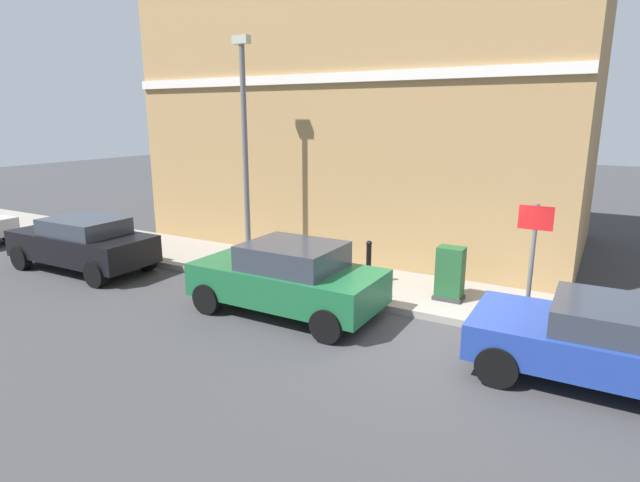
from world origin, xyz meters
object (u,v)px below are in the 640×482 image
car_blue (625,345)px  car_black (83,243)px  bollard_near_cabinet (369,261)px  lamppost (245,143)px  utility_cabinet (450,275)px  car_green (288,277)px  street_sign (533,247)px

car_blue → car_black: 12.31m
car_black → bollard_near_cabinet: (2.28, -7.17, -0.05)m
car_black → lamppost: size_ratio=0.71×
utility_cabinet → car_green: bearing=126.8°
car_blue → lamppost: (2.20, 8.64, 2.61)m
utility_cabinet → bollard_near_cabinet: utility_cabinet is taller
utility_cabinet → bollard_near_cabinet: size_ratio=1.11×
car_blue → utility_cabinet: 3.83m
bollard_near_cabinet → lamppost: (0.01, 3.50, 2.60)m
car_blue → street_sign: (1.48, 1.56, 0.97)m
car_black → car_blue: bearing=179.7°
street_sign → bollard_near_cabinet: bearing=78.7°
car_blue → lamppost: lamppost is taller
car_black → lamppost: bearing=-148.7°
bollard_near_cabinet → lamppost: bearing=89.9°
car_green → street_sign: bearing=-161.7°
car_blue → car_green: size_ratio=1.12×
car_blue → utility_cabinet: (2.09, 3.20, -0.01)m
street_sign → lamppost: bearing=84.2°
car_green → lamppost: lamppost is taller
street_sign → lamppost: size_ratio=0.40×
lamppost → utility_cabinet: bearing=-91.1°
car_green → car_blue: bearing=179.8°
car_green → bollard_near_cabinet: bearing=-110.6°
car_green → street_sign: street_sign is taller
car_blue → car_green: (0.03, 5.96, 0.08)m
car_green → utility_cabinet: 3.44m
car_blue → car_green: 5.96m
utility_cabinet → street_sign: 2.01m
street_sign → car_green: bearing=108.2°
car_blue → bollard_near_cabinet: bearing=-23.8°
utility_cabinet → bollard_near_cabinet: (0.10, 1.94, 0.02)m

